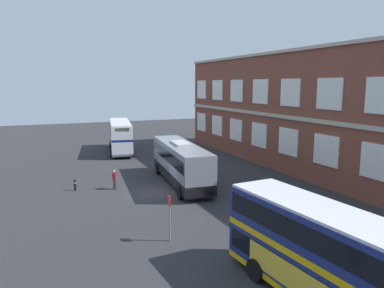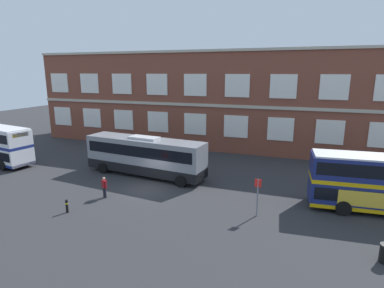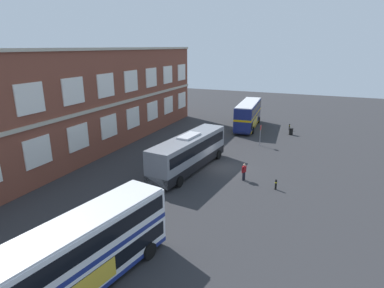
% 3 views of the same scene
% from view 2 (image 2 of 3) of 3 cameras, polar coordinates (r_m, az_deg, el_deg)
% --- Properties ---
extents(ground_plane, '(120.00, 120.00, 0.00)m').
position_cam_2_polar(ground_plane, '(28.72, -6.14, -6.78)').
color(ground_plane, '#2B2B2D').
extents(brick_terminal_building, '(46.33, 8.19, 12.29)m').
position_cam_2_polar(brick_terminal_building, '(42.29, 2.42, 8.06)').
color(brick_terminal_building, brown).
rests_on(brick_terminal_building, ground).
extents(touring_coach, '(12.21, 3.88, 3.80)m').
position_cam_2_polar(touring_coach, '(29.90, -8.64, -2.21)').
color(touring_coach, gray).
rests_on(touring_coach, ground).
extents(waiting_passenger, '(0.62, 0.39, 1.70)m').
position_cam_2_polar(waiting_passenger, '(25.64, -15.78, -7.49)').
color(waiting_passenger, black).
rests_on(waiting_passenger, ground).
extents(bus_stand_flag, '(0.44, 0.10, 2.70)m').
position_cam_2_polar(bus_stand_flag, '(21.88, 11.93, -8.93)').
color(bus_stand_flag, slate).
rests_on(bus_stand_flag, ground).
extents(safety_bollard_west, '(0.19, 0.19, 0.95)m').
position_cam_2_polar(safety_bollard_west, '(24.07, -21.96, -10.50)').
color(safety_bollard_west, black).
rests_on(safety_bollard_west, ground).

